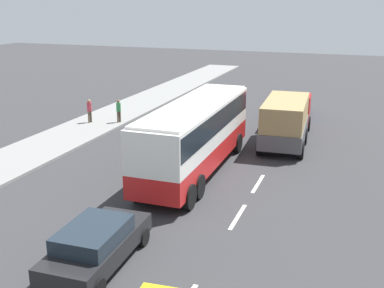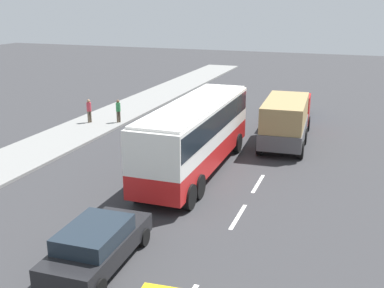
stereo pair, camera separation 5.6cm
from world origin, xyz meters
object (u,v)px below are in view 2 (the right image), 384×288
object	(u,v)px
coach_bus	(196,130)
cargo_truck	(286,118)
pedestrian_at_crossing	(118,109)
pedestrian_near_curb	(89,109)
car_blue_saloon	(296,107)
car_black_sedan	(97,244)

from	to	relation	value
coach_bus	cargo_truck	xyz separation A→B (m)	(6.81, -3.42, -0.69)
pedestrian_at_crossing	pedestrian_near_curb	bearing A→B (deg)	-130.43
coach_bus	car_blue_saloon	size ratio (longest dim) A/B	2.38
car_black_sedan	pedestrian_near_curb	distance (m)	18.76
car_blue_saloon	car_black_sedan	xyz separation A→B (m)	(-22.98, 3.18, 0.01)
car_black_sedan	pedestrian_at_crossing	bearing A→B (deg)	24.41
car_blue_saloon	pedestrian_near_curb	size ratio (longest dim) A/B	2.79
coach_bus	cargo_truck	size ratio (longest dim) A/B	1.38
coach_bus	pedestrian_near_curb	world-z (taller)	coach_bus
car_black_sedan	pedestrian_at_crossing	world-z (taller)	pedestrian_at_crossing
car_blue_saloon	car_black_sedan	size ratio (longest dim) A/B	0.99
cargo_truck	pedestrian_near_curb	xyz separation A→B (m)	(-0.37, 13.61, -0.45)
coach_bus	car_black_sedan	size ratio (longest dim) A/B	2.36
cargo_truck	pedestrian_near_curb	bearing A→B (deg)	88.29
coach_bus	car_black_sedan	world-z (taller)	coach_bus
car_black_sedan	coach_bus	bearing A→B (deg)	-2.56
coach_bus	car_blue_saloon	world-z (taller)	coach_bus
cargo_truck	pedestrian_at_crossing	xyz separation A→B (m)	(0.37, 11.72, -0.47)
car_black_sedan	pedestrian_near_curb	world-z (taller)	pedestrian_near_curb
cargo_truck	pedestrian_near_curb	size ratio (longest dim) A/B	4.83
coach_bus	pedestrian_at_crossing	distance (m)	11.04
car_black_sedan	pedestrian_near_curb	size ratio (longest dim) A/B	2.82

